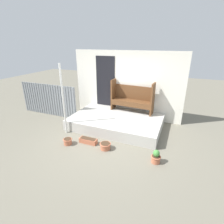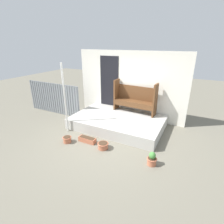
{
  "view_description": "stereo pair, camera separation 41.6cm",
  "coord_description": "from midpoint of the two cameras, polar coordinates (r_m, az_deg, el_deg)",
  "views": [
    {
      "loc": [
        2.01,
        -4.37,
        2.88
      ],
      "look_at": [
        0.07,
        0.36,
        0.82
      ],
      "focal_mm": 28.0,
      "sensor_mm": 36.0,
      "label": 1
    },
    {
      "loc": [
        2.39,
        -4.2,
        2.88
      ],
      "look_at": [
        0.07,
        0.36,
        0.82
      ],
      "focal_mm": 28.0,
      "sensor_mm": 36.0,
      "label": 2
    }
  ],
  "objects": [
    {
      "name": "fence_corrugated",
      "position": [
        7.78,
        -17.12,
        4.29
      ],
      "size": [
        2.66,
        0.05,
        1.31
      ],
      "color": "gray",
      "rests_on": "ground_plane"
    },
    {
      "name": "porch_slab",
      "position": [
        6.35,
        3.78,
        -3.22
      ],
      "size": [
        3.18,
        2.03,
        0.37
      ],
      "color": "#B2AFA8",
      "rests_on": "ground_plane"
    },
    {
      "name": "house_wall",
      "position": [
        6.92,
        7.19,
        8.59
      ],
      "size": [
        4.38,
        0.08,
        2.6
      ],
      "color": "white",
      "rests_on": "ground_plane"
    },
    {
      "name": "flower_pot_left",
      "position": [
        5.53,
        -12.35,
        -8.73
      ],
      "size": [
        0.27,
        0.27,
        0.19
      ],
      "color": "#B76647",
      "rests_on": "ground_plane"
    },
    {
      "name": "flower_pot_right",
      "position": [
        4.66,
        15.51,
        -14.71
      ],
      "size": [
        0.26,
        0.26,
        0.37
      ],
      "color": "#B76647",
      "rests_on": "ground_plane"
    },
    {
      "name": "bench",
      "position": [
        6.64,
        9.36,
        4.68
      ],
      "size": [
        1.63,
        0.5,
        1.18
      ],
      "rotation": [
        0.0,
        0.0,
        -0.06
      ],
      "color": "brown",
      "rests_on": "porch_slab"
    },
    {
      "name": "ground_plane",
      "position": [
        5.61,
        -0.16,
        -8.93
      ],
      "size": [
        24.0,
        24.0,
        0.0
      ],
      "primitive_type": "plane",
      "color": "#706B5B"
    },
    {
      "name": "planter_box_rect",
      "position": [
        5.47,
        -5.9,
        -9.0
      ],
      "size": [
        0.55,
        0.19,
        0.16
      ],
      "color": "#B76647",
      "rests_on": "ground_plane"
    },
    {
      "name": "flower_pot_middle",
      "position": [
        5.12,
        -0.58,
        -10.89
      ],
      "size": [
        0.33,
        0.33,
        0.19
      ],
      "color": "#B76647",
      "rests_on": "ground_plane"
    },
    {
      "name": "support_post",
      "position": [
        5.82,
        -13.18,
        4.06
      ],
      "size": [
        0.06,
        0.06,
        2.3
      ],
      "color": "silver",
      "rests_on": "ground_plane"
    }
  ]
}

